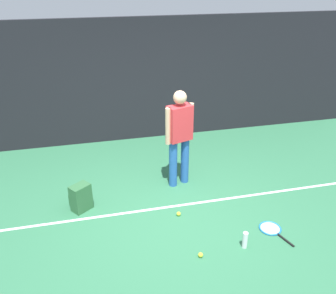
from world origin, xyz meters
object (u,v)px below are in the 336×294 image
tennis_ball_mid_court (179,214)px  tennis_ball_near_player (201,255)px  tennis_player (179,133)px  tennis_racket (272,229)px  water_bottle (245,240)px  backpack (80,198)px

tennis_ball_mid_court → tennis_ball_near_player: bearing=-86.7°
tennis_ball_mid_court → tennis_player: bearing=75.0°
tennis_player → tennis_ball_mid_court: 1.33m
tennis_racket → water_bottle: (-0.54, -0.24, 0.11)m
tennis_player → tennis_racket: size_ratio=2.67×
backpack → tennis_ball_near_player: size_ratio=6.67×
tennis_player → tennis_racket: (0.99, -1.56, -0.95)m
tennis_racket → tennis_ball_mid_court: tennis_ball_mid_court is taller
tennis_player → water_bottle: size_ratio=6.92×
tennis_player → backpack: size_ratio=3.86×
backpack → tennis_ball_near_player: 2.10m
tennis_player → backpack: bearing=175.3°
backpack → tennis_ball_mid_court: 1.55m
tennis_racket → tennis_player: bearing=15.1°
tennis_racket → backpack: size_ratio=1.45×
tennis_player → tennis_ball_near_player: bearing=-113.5°
water_bottle → tennis_player: bearing=104.0°
tennis_racket → water_bottle: water_bottle is taller
tennis_ball_near_player → tennis_ball_mid_court: size_ratio=1.00×
tennis_player → backpack: (-1.70, -0.39, -0.76)m
water_bottle → backpack: bearing=146.6°
tennis_player → backpack: tennis_player is taller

